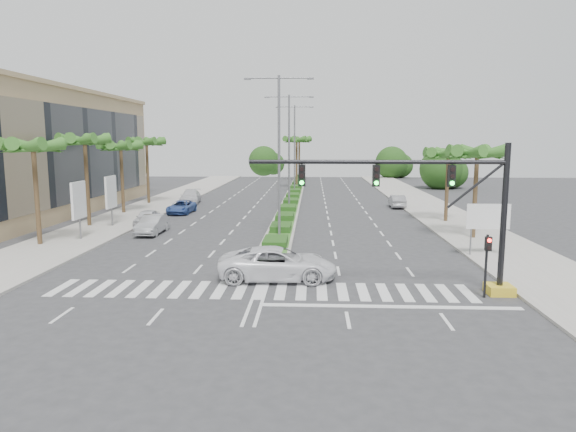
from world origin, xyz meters
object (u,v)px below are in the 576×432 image
object	(u,v)px
car_parked_b	(152,225)
car_crossing	(278,264)
car_parked_c	(181,207)
car_parked_d	(190,197)
car_parked_a	(147,218)
car_right	(397,201)

from	to	relation	value
car_parked_b	car_crossing	size ratio (longest dim) A/B	0.73
car_parked_c	car_parked_d	bearing A→B (deg)	99.38
car_parked_b	car_parked_d	xyz separation A→B (m)	(-1.68, 19.78, 0.02)
car_parked_a	car_right	distance (m)	27.07
car_crossing	car_parked_b	bearing A→B (deg)	38.15
car_crossing	car_right	world-z (taller)	car_crossing
car_parked_d	car_right	bearing A→B (deg)	-12.08
car_parked_c	car_right	size ratio (longest dim) A/B	1.10
car_parked_a	car_parked_d	bearing A→B (deg)	88.32
car_parked_a	car_parked_c	distance (m)	7.63
car_parked_a	car_parked_d	world-z (taller)	car_parked_d
car_parked_b	car_right	world-z (taller)	car_parked_b
car_parked_c	car_crossing	size ratio (longest dim) A/B	0.75
car_parked_b	car_crossing	xyz separation A→B (m)	(10.82, -12.95, 0.12)
car_parked_c	car_parked_b	bearing A→B (deg)	-84.73
car_parked_a	car_parked_b	distance (m)	4.28
car_parked_a	car_crossing	bearing A→B (deg)	-55.16
car_parked_d	car_right	size ratio (longest dim) A/B	1.25
car_parked_c	car_parked_d	world-z (taller)	car_parked_d
car_parked_b	car_right	size ratio (longest dim) A/B	1.06
car_parked_a	car_parked_b	world-z (taller)	car_parked_b
car_crossing	car_right	size ratio (longest dim) A/B	1.47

